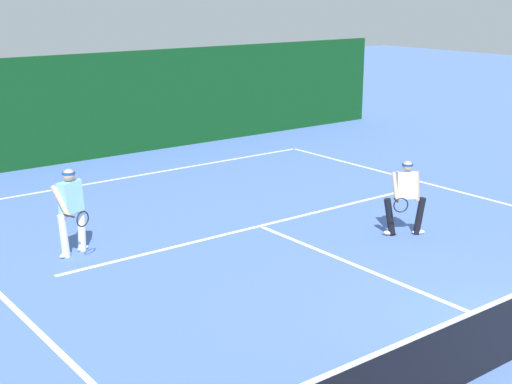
# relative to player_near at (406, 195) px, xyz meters

# --- Properties ---
(court_line_baseline_far) EXTENTS (10.98, 0.10, 0.01)m
(court_line_baseline_far) POSITION_rel_player_near_xyz_m (-1.97, 7.52, -0.83)
(court_line_baseline_far) COLOR white
(court_line_baseline_far) RESTS_ON ground_plane
(court_line_service) EXTENTS (8.95, 0.10, 0.01)m
(court_line_service) POSITION_rel_player_near_xyz_m (-1.97, 2.20, -0.83)
(court_line_service) COLOR white
(court_line_service) RESTS_ON ground_plane
(court_line_centre) EXTENTS (0.10, 6.40, 0.01)m
(court_line_centre) POSITION_rel_player_near_xyz_m (-1.97, -1.10, -0.83)
(court_line_centre) COLOR white
(court_line_centre) RESTS_ON ground_plane
(player_near) EXTENTS (1.07, 0.76, 1.53)m
(player_near) POSITION_rel_player_near_xyz_m (0.00, 0.00, 0.00)
(player_near) COLOR black
(player_near) RESTS_ON ground_plane
(player_far) EXTENTS (0.70, 0.91, 1.64)m
(player_far) POSITION_rel_player_near_xyz_m (-5.72, 3.02, 0.07)
(player_far) COLOR silver
(player_far) RESTS_ON ground_plane
(tennis_ball) EXTENTS (0.07, 0.07, 0.07)m
(tennis_ball) POSITION_rel_player_near_xyz_m (-5.12, 4.16, -0.80)
(tennis_ball) COLOR #D1E033
(tennis_ball) RESTS_ON ground_plane
(back_fence_windscreen) EXTENTS (22.04, 0.12, 3.04)m
(back_fence_windscreen) POSITION_rel_player_near_xyz_m (-1.97, 10.08, 0.69)
(back_fence_windscreen) COLOR #0C3C17
(back_fence_windscreen) RESTS_ON ground_plane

